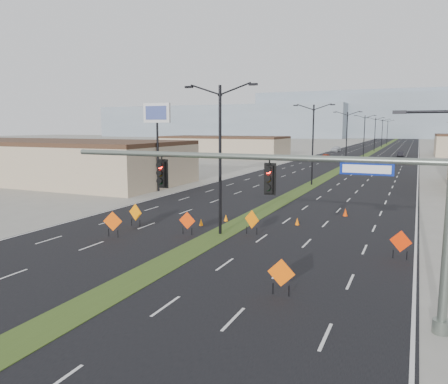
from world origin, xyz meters
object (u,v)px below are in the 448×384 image
at_px(streetlight_5, 382,132).
at_px(cone_2, 345,212).
at_px(streetlight_0, 220,155).
at_px(car_left, 325,157).
at_px(cone_1, 297,221).
at_px(construction_sign_0, 136,213).
at_px(pole_sign_west, 157,119).
at_px(streetlight_4, 375,133).
at_px(streetlight_6, 387,131).
at_px(construction_sign_4, 281,274).
at_px(cone_0, 201,222).
at_px(cone_3, 226,218).
at_px(streetlight_2, 347,137).
at_px(car_far, 336,149).
at_px(construction_sign_5, 401,242).
at_px(streetlight_1, 313,142).
at_px(car_mid, 400,154).
at_px(construction_sign_2, 187,221).
at_px(streetlight_3, 364,135).
at_px(construction_sign_1, 113,222).
at_px(construction_sign_3, 252,220).
at_px(signal_mast, 315,193).

relative_size(streetlight_5, cone_2, 15.03).
height_order(streetlight_0, car_left, streetlight_0).
distance_m(streetlight_0, cone_1, 8.19).
distance_m(construction_sign_0, pole_sign_west, 19.23).
relative_size(streetlight_4, construction_sign_0, 5.96).
xyz_separation_m(streetlight_6, construction_sign_4, (6.96, -176.93, -4.45)).
distance_m(cone_0, cone_3, 2.41).
xyz_separation_m(streetlight_4, cone_0, (-2.38, -110.22, -5.15)).
bearing_deg(cone_2, streetlight_6, 92.50).
relative_size(streetlight_2, car_far, 1.95).
xyz_separation_m(cone_0, cone_3, (1.08, 2.15, 0.00)).
height_order(car_left, cone_3, car_left).
distance_m(streetlight_4, construction_sign_5, 113.82).
height_order(streetlight_1, streetlight_2, same).
distance_m(car_mid, cone_3, 85.74).
relative_size(streetlight_0, car_far, 1.95).
bearing_deg(streetlight_5, cone_1, -88.25).
distance_m(streetlight_0, construction_sign_2, 5.02).
distance_m(construction_sign_4, cone_3, 15.31).
distance_m(streetlight_1, construction_sign_2, 29.44).
relative_size(streetlight_3, streetlight_5, 1.00).
relative_size(car_far, construction_sign_2, 3.25).
bearing_deg(construction_sign_2, car_far, 90.81).
bearing_deg(cone_1, car_far, 98.13).
height_order(streetlight_1, construction_sign_5, streetlight_1).
xyz_separation_m(construction_sign_1, cone_2, (13.10, 13.34, -0.70)).
bearing_deg(construction_sign_0, cone_2, 47.69).
distance_m(car_left, construction_sign_5, 76.05).
bearing_deg(construction_sign_2, construction_sign_3, 21.12).
bearing_deg(streetlight_1, streetlight_5, 90.00).
bearing_deg(signal_mast, streetlight_4, 94.01).
xyz_separation_m(streetlight_6, pole_sign_west, (-14.84, -152.41, 2.70)).
relative_size(streetlight_1, construction_sign_3, 5.96).
height_order(streetlight_1, construction_sign_1, streetlight_1).
bearing_deg(construction_sign_1, streetlight_4, 70.53).
bearing_deg(cone_0, car_left, 93.67).
bearing_deg(streetlight_6, construction_sign_1, -92.06).
height_order(streetlight_0, streetlight_5, same).
bearing_deg(streetlight_2, streetlight_5, 90.00).
xyz_separation_m(streetlight_2, car_far, (-10.30, 49.95, -4.67)).
height_order(streetlight_3, construction_sign_0, streetlight_3).
distance_m(signal_mast, construction_sign_4, 4.28).
xyz_separation_m(streetlight_3, construction_sign_1, (-6.19, -87.64, -4.39)).
xyz_separation_m(streetlight_3, streetlight_6, (0.00, 84.00, 0.00)).
height_order(cone_0, cone_1, cone_1).
height_order(streetlight_3, construction_sign_5, streetlight_3).
distance_m(streetlight_3, construction_sign_5, 86.03).
bearing_deg(streetlight_3, cone_1, -87.01).
height_order(streetlight_1, construction_sign_0, streetlight_1).
bearing_deg(construction_sign_3, streetlight_3, 113.77).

